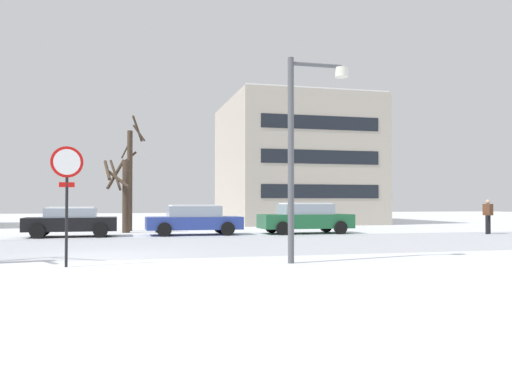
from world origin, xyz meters
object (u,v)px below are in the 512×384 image
object	(u,v)px
stop_sign	(67,182)
pedestrian_crossing	(488,214)
parked_car_black	(71,221)
street_lamp	(302,137)
parked_car_green	(305,218)
parked_car_blue	(194,220)

from	to	relation	value
stop_sign	pedestrian_crossing	size ratio (longest dim) A/B	1.73
parked_car_black	pedestrian_crossing	xyz separation A→B (m)	(19.55, -2.78, 0.29)
parked_car_black	pedestrian_crossing	distance (m)	19.75
street_lamp	parked_car_green	xyz separation A→B (m)	(4.30, 11.92, -2.48)
parked_car_green	pedestrian_crossing	size ratio (longest dim) A/B	2.70
street_lamp	pedestrian_crossing	size ratio (longest dim) A/B	3.13
stop_sign	parked_car_blue	size ratio (longest dim) A/B	0.65
parked_car_blue	pedestrian_crossing	distance (m)	14.30
pedestrian_crossing	street_lamp	bearing A→B (deg)	-143.84
stop_sign	parked_car_blue	xyz separation A→B (m)	(4.58, 11.52, -1.31)
street_lamp	parked_car_green	bearing A→B (deg)	70.17
parked_car_black	parked_car_green	bearing A→B (deg)	-1.19
parked_car_black	pedestrian_crossing	size ratio (longest dim) A/B	2.36
street_lamp	stop_sign	bearing A→B (deg)	174.19
street_lamp	pedestrian_crossing	bearing A→B (deg)	36.16
stop_sign	parked_car_green	distance (m)	15.23
street_lamp	parked_car_green	world-z (taller)	street_lamp
stop_sign	parked_car_black	distance (m)	11.67
street_lamp	parked_car_green	distance (m)	12.91
stop_sign	parked_car_blue	distance (m)	12.47
pedestrian_crossing	parked_car_green	bearing A→B (deg)	163.35
parked_car_black	parked_car_green	distance (m)	11.03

